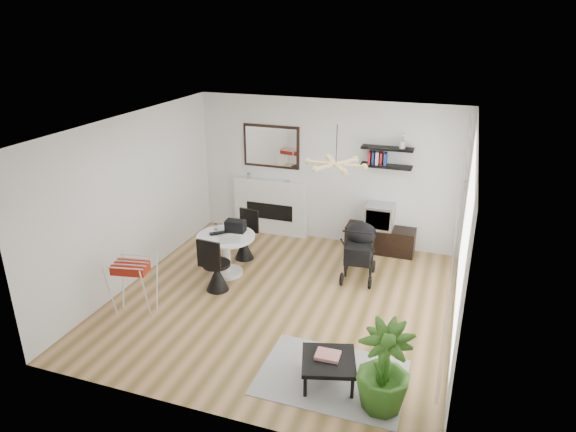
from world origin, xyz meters
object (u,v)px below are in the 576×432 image
(crt_tv, at_px, (380,216))
(drying_rack, at_px, (134,285))
(dining_table, at_px, (226,249))
(stroller, at_px, (359,253))
(fireplace, at_px, (271,200))
(tv_console, at_px, (380,239))
(potted_plant, at_px, (384,368))
(coffee_table, at_px, (329,362))

(crt_tv, xyz_separation_m, drying_rack, (-2.97, -3.27, -0.24))
(dining_table, distance_m, stroller, 2.20)
(fireplace, distance_m, stroller, 2.41)
(tv_console, height_order, stroller, stroller)
(fireplace, xyz_separation_m, potted_plant, (2.92, -4.21, -0.15))
(coffee_table, bearing_deg, drying_rack, 169.38)
(crt_tv, bearing_deg, stroller, -96.70)
(tv_console, bearing_deg, fireplace, 176.07)
(drying_rack, bearing_deg, fireplace, 65.79)
(stroller, bearing_deg, coffee_table, -89.89)
(crt_tv, relative_size, potted_plant, 0.47)
(stroller, height_order, potted_plant, potted_plant)
(drying_rack, bearing_deg, potted_plant, -22.93)
(dining_table, relative_size, stroller, 0.95)
(coffee_table, height_order, potted_plant, potted_plant)
(fireplace, xyz_separation_m, crt_tv, (2.17, -0.15, 0.00))
(crt_tv, xyz_separation_m, stroller, (-0.13, -1.10, -0.25))
(fireplace, relative_size, coffee_table, 2.80)
(potted_plant, bearing_deg, drying_rack, 168.06)
(crt_tv, bearing_deg, tv_console, 5.13)
(fireplace, bearing_deg, tv_console, -3.93)
(tv_console, bearing_deg, drying_rack, -132.59)
(tv_console, height_order, coffee_table, tv_console)
(tv_console, bearing_deg, potted_plant, -80.05)
(stroller, relative_size, coffee_table, 1.32)
(dining_table, height_order, coffee_table, dining_table)
(stroller, bearing_deg, fireplace, 144.04)
(crt_tv, xyz_separation_m, coffee_table, (0.08, -3.84, -0.39))
(dining_table, bearing_deg, fireplace, 87.95)
(drying_rack, xyz_separation_m, potted_plant, (3.72, -0.79, 0.09))
(tv_console, xyz_separation_m, drying_rack, (-3.01, -3.27, 0.21))
(potted_plant, bearing_deg, tv_console, 99.95)
(tv_console, relative_size, stroller, 1.23)
(fireplace, xyz_separation_m, stroller, (2.04, -1.25, -0.25))
(tv_console, distance_m, drying_rack, 4.45)
(tv_console, height_order, crt_tv, crt_tv)
(tv_console, relative_size, potted_plant, 1.16)
(dining_table, xyz_separation_m, potted_plant, (2.98, -2.32, 0.07))
(crt_tv, bearing_deg, coffee_table, -88.75)
(drying_rack, bearing_deg, dining_table, 53.32)
(stroller, bearing_deg, potted_plant, -77.80)
(tv_console, bearing_deg, coffee_table, -89.29)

